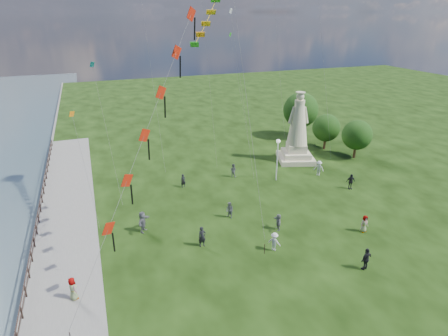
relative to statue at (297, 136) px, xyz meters
name	(u,v)px	position (x,y,z in m)	size (l,w,h in m)	color
waterfront	(49,253)	(-28.15, -10.61, -3.34)	(200.00, 200.00, 1.51)	#374A53
statue	(297,136)	(0.00, 0.00, 0.00)	(5.36, 5.36, 8.67)	beige
lamppost	(278,151)	(-5.08, -4.48, 0.17)	(0.44, 0.44, 4.78)	silver
tree_row	(318,119)	(5.97, 4.74, 0.37)	(6.70, 14.39, 6.69)	#382314
person_0	(202,237)	(-16.62, -13.92, -2.41)	(0.64, 0.42, 1.74)	black
person_1	(230,210)	(-12.96, -10.51, -2.50)	(0.75, 0.47, 1.55)	#595960
person_2	(274,242)	(-11.47, -16.40, -2.50)	(1.01, 0.52, 1.56)	silver
person_3	(366,259)	(-6.32, -20.81, -2.39)	(1.04, 0.53, 1.78)	black
person_4	(364,224)	(-3.04, -16.63, -2.51)	(0.75, 0.46, 1.54)	#595960
person_5	(143,222)	(-20.71, -10.10, -2.33)	(1.76, 0.76, 1.90)	#595960
person_6	(183,181)	(-15.29, -2.74, -2.53)	(0.54, 0.36, 1.48)	black
person_7	(233,170)	(-9.26, -1.98, -2.50)	(0.75, 0.46, 1.55)	#595960
person_8	(319,168)	(0.11, -4.96, -2.41)	(1.12, 0.58, 1.74)	silver
person_9	(351,181)	(1.23, -9.23, -2.43)	(0.99, 0.51, 1.69)	black
person_10	(73,290)	(-26.24, -16.88, -2.47)	(0.79, 0.49, 1.62)	#595960
person_11	(278,222)	(-9.74, -13.77, -2.54)	(1.37, 0.59, 1.48)	#595960
red_kite_train	(152,120)	(-20.06, -14.99, 7.74)	(10.58, 9.35, 17.76)	black
small_kites	(209,29)	(-10.13, 3.51, 12.40)	(29.90, 20.55, 32.26)	teal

